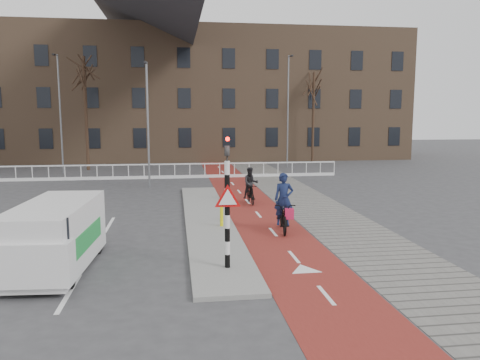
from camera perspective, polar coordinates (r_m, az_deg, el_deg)
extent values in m
plane|color=#38383A|center=(14.82, -0.07, -8.48)|extent=(120.00, 120.00, 0.00)
cube|color=maroon|center=(24.68, 0.21, -1.81)|extent=(2.50, 60.00, 0.01)
cube|color=slate|center=(25.23, 6.52, -1.65)|extent=(3.00, 60.00, 0.01)
cube|color=gray|center=(18.59, -3.91, -4.91)|extent=(1.80, 16.00, 0.12)
cylinder|color=black|center=(12.44, -1.56, -4.28)|extent=(0.14, 0.14, 2.88)
imported|color=black|center=(12.18, -1.59, 4.21)|extent=(0.13, 0.16, 0.80)
cylinder|color=#FF0C05|center=(12.03, -1.52, 5.02)|extent=(0.11, 0.02, 0.11)
cylinder|color=yellow|center=(17.26, -2.26, -4.40)|extent=(0.12, 0.12, 0.76)
imported|color=black|center=(16.99, 5.33, -4.45)|extent=(1.00, 2.14, 1.08)
imported|color=#131D41|center=(16.87, 5.36, -2.33)|extent=(0.74, 0.54, 1.89)
cube|color=#C51B49|center=(16.45, 6.03, -4.12)|extent=(0.33, 0.24, 0.37)
imported|color=black|center=(22.11, 1.30, -1.69)|extent=(0.50, 1.60, 0.95)
imported|color=black|center=(22.03, 1.31, -0.38)|extent=(0.75, 0.59, 1.49)
cube|color=silver|center=(13.67, -21.56, -6.20)|extent=(2.01, 4.39, 1.71)
cube|color=green|center=(13.92, -25.02, -6.57)|extent=(0.21, 2.73, 0.55)
cube|color=green|center=(13.51, -17.95, -6.63)|extent=(0.21, 2.73, 0.55)
cube|color=black|center=(11.89, -23.68, -6.40)|extent=(1.54, 0.16, 0.90)
cylinder|color=black|center=(12.79, -26.56, -10.65)|extent=(0.26, 0.61, 0.60)
cylinder|color=black|center=(12.31, -20.18, -11.00)|extent=(0.26, 0.61, 0.60)
cylinder|color=black|center=(15.39, -22.39, -7.31)|extent=(0.26, 0.61, 0.60)
cylinder|color=black|center=(15.00, -17.07, -7.46)|extent=(0.26, 0.61, 0.60)
cube|color=silver|center=(31.40, -13.47, 1.82)|extent=(28.00, 0.08, 0.08)
cube|color=silver|center=(31.50, -13.42, 0.28)|extent=(28.00, 0.10, 0.20)
cube|color=#7F6047|center=(46.13, -9.37, 10.11)|extent=(46.00, 10.00, 12.00)
cylinder|color=black|center=(37.41, -18.27, 7.66)|extent=(0.25, 0.25, 8.50)
cylinder|color=black|center=(41.61, 8.91, 7.48)|extent=(0.22, 0.22, 7.82)
cylinder|color=slate|center=(27.45, -11.15, 6.52)|extent=(0.12, 0.12, 7.14)
cylinder|color=slate|center=(35.84, -21.05, 7.44)|extent=(0.12, 0.12, 8.38)
cylinder|color=slate|center=(37.72, 5.85, 8.23)|extent=(0.12, 0.12, 8.79)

